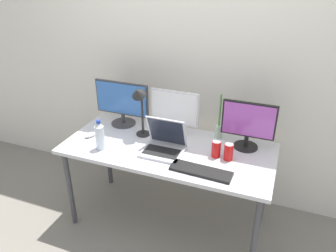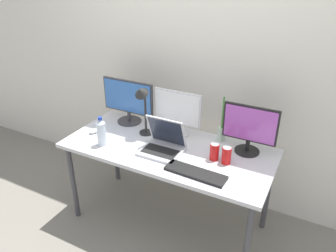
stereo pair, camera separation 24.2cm
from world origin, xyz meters
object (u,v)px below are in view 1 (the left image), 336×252
object	(u,v)px
work_desk	(168,154)
soda_can_near_keyboard	(229,152)
keyboard_main	(201,171)
desk_lamp	(139,103)
bamboo_vase	(219,129)
mouse_by_keyboard	(90,135)
water_bottle	(100,136)
monitor_left	(122,102)
monitor_center	(174,112)
laptop_silver	(164,144)
soda_can_by_laptop	(216,149)
monitor_right	(248,124)

from	to	relation	value
work_desk	soda_can_near_keyboard	size ratio (longest dim) A/B	12.70
keyboard_main	desk_lamp	world-z (taller)	desk_lamp
bamboo_vase	soda_can_near_keyboard	bearing A→B (deg)	-64.37
mouse_by_keyboard	water_bottle	xyz separation A→B (m)	(0.18, -0.13, 0.09)
monitor_left	desk_lamp	xyz separation A→B (m)	(0.24, -0.16, 0.10)
mouse_by_keyboard	keyboard_main	bearing A→B (deg)	11.76
water_bottle	monitor_center	bearing A→B (deg)	43.54
laptop_silver	soda_can_near_keyboard	bearing A→B (deg)	6.81
monitor_left	monitor_center	size ratio (longest dim) A/B	1.20
bamboo_vase	water_bottle	bearing A→B (deg)	-148.25
soda_can_by_laptop	monitor_right	bearing A→B (deg)	49.80
work_desk	soda_can_by_laptop	size ratio (longest dim) A/B	12.70
laptop_silver	soda_can_by_laptop	distance (m)	0.38
water_bottle	desk_lamp	size ratio (longest dim) A/B	0.53
monitor_right	soda_can_near_keyboard	world-z (taller)	monitor_right
mouse_by_keyboard	desk_lamp	bearing A→B (deg)	41.44
monitor_left	laptop_silver	size ratio (longest dim) A/B	1.61
monitor_right	mouse_by_keyboard	bearing A→B (deg)	-166.70
monitor_left	keyboard_main	bearing A→B (deg)	-29.07
water_bottle	soda_can_near_keyboard	size ratio (longest dim) A/B	1.87
soda_can_near_keyboard	bamboo_vase	size ratio (longest dim) A/B	0.34
mouse_by_keyboard	soda_can_near_keyboard	bearing A→B (deg)	24.43
laptop_silver	mouse_by_keyboard	bearing A→B (deg)	-179.13
laptop_silver	soda_can_near_keyboard	xyz separation A→B (m)	(0.47, 0.06, 0.00)
laptop_silver	water_bottle	xyz separation A→B (m)	(-0.46, -0.14, 0.05)
soda_can_near_keyboard	monitor_center	bearing A→B (deg)	155.67
work_desk	monitor_right	distance (m)	0.65
monitor_center	mouse_by_keyboard	bearing A→B (deg)	-155.02
soda_can_by_laptop	desk_lamp	world-z (taller)	desk_lamp
work_desk	monitor_left	xyz separation A→B (m)	(-0.51, 0.23, 0.27)
monitor_right	laptop_silver	distance (m)	0.64
desk_lamp	water_bottle	bearing A→B (deg)	-126.97
keyboard_main	monitor_right	bearing A→B (deg)	65.52
water_bottle	soda_can_by_laptop	xyz separation A→B (m)	(0.84, 0.20, -0.05)
laptop_silver	bamboo_vase	bearing A→B (deg)	46.79
monitor_center	desk_lamp	size ratio (longest dim) A/B	0.90
water_bottle	soda_can_by_laptop	world-z (taller)	water_bottle
keyboard_main	bamboo_vase	distance (m)	0.52
monitor_right	soda_can_by_laptop	size ratio (longest dim) A/B	3.14
work_desk	keyboard_main	bearing A→B (deg)	-35.38
work_desk	mouse_by_keyboard	size ratio (longest dim) A/B	15.26
monitor_left	bamboo_vase	distance (m)	0.84
water_bottle	soda_can_near_keyboard	world-z (taller)	water_bottle
monitor_left	monitor_center	xyz separation A→B (m)	(0.48, -0.02, -0.00)
monitor_left	bamboo_vase	size ratio (longest dim) A/B	1.30
work_desk	bamboo_vase	world-z (taller)	bamboo_vase
water_bottle	keyboard_main	bearing A→B (deg)	-2.17
desk_lamp	soda_can_by_laptop	bearing A→B (deg)	-6.68
keyboard_main	soda_can_by_laptop	world-z (taller)	soda_can_by_laptop
monitor_left	mouse_by_keyboard	bearing A→B (deg)	-114.85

